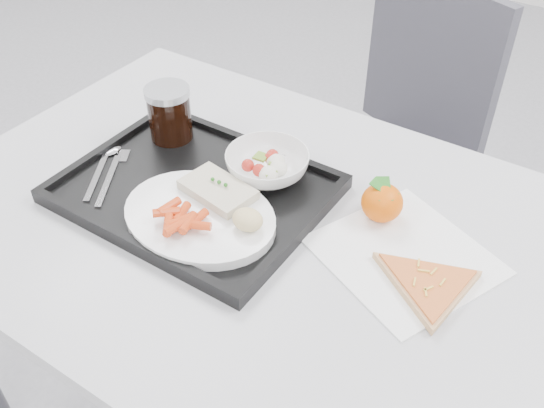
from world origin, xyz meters
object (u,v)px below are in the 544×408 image
object	(u,v)px
salad_bowl	(267,165)
pizza_slice	(428,285)
table	(266,249)
dinner_plate	(200,217)
tray	(195,191)
chair	(403,140)
cola_glass	(169,112)
tangerine	(382,202)

from	to	relation	value
salad_bowl	pizza_slice	world-z (taller)	salad_bowl
table	dinner_plate	size ratio (longest dim) A/B	4.44
tray	pizza_slice	world-z (taller)	tray
pizza_slice	chair	bearing A→B (deg)	114.68
cola_glass	tangerine	distance (m)	0.45
table	salad_bowl	world-z (taller)	salad_bowl
salad_bowl	tangerine	world-z (taller)	tangerine
table	cola_glass	bearing A→B (deg)	162.02
tray	tangerine	world-z (taller)	tangerine
tray	chair	bearing A→B (deg)	78.64
table	pizza_slice	bearing A→B (deg)	1.36
table	cola_glass	world-z (taller)	cola_glass
cola_glass	dinner_plate	bearing A→B (deg)	-39.28
chair	pizza_slice	distance (m)	0.76
cola_glass	tangerine	bearing A→B (deg)	2.78
pizza_slice	table	bearing A→B (deg)	-178.64
table	tangerine	distance (m)	0.22
tray	tangerine	bearing A→B (deg)	22.34
dinner_plate	salad_bowl	size ratio (longest dim) A/B	1.78
chair	tangerine	xyz separation A→B (m)	(0.17, -0.55, 0.25)
chair	tray	bearing A→B (deg)	-101.36
table	tray	bearing A→B (deg)	-176.04
dinner_plate	salad_bowl	world-z (taller)	salad_bowl
dinner_plate	cola_glass	bearing A→B (deg)	140.72
chair	dinner_plate	xyz separation A→B (m)	(-0.07, -0.74, 0.24)
dinner_plate	chair	bearing A→B (deg)	84.42
cola_glass	pizza_slice	world-z (taller)	cola_glass
salad_bowl	chair	bearing A→B (deg)	85.20
tray	salad_bowl	size ratio (longest dim) A/B	2.96
salad_bowl	pizza_slice	size ratio (longest dim) A/B	0.68
tray	cola_glass	bearing A→B (deg)	143.66
chair	pizza_slice	world-z (taller)	chair
table	chair	world-z (taller)	chair
pizza_slice	salad_bowl	bearing A→B (deg)	166.10
table	tray	world-z (taller)	tray
cola_glass	pizza_slice	bearing A→B (deg)	-8.53
tray	dinner_plate	bearing A→B (deg)	-45.04
salad_bowl	cola_glass	xyz separation A→B (m)	(-0.23, 0.00, 0.03)
table	tray	size ratio (longest dim) A/B	2.67
cola_glass	pizza_slice	distance (m)	0.59
tangerine	tray	bearing A→B (deg)	-157.66
salad_bowl	dinner_plate	bearing A→B (deg)	-98.24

